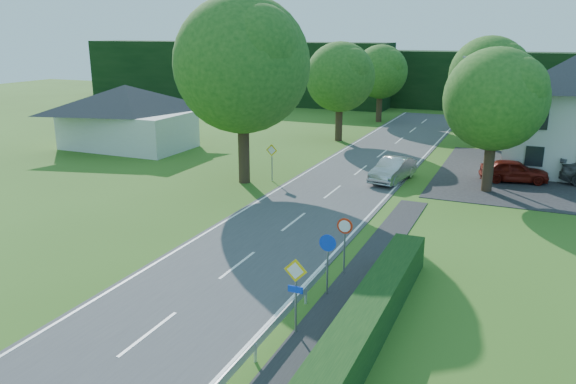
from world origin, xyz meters
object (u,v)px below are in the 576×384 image
at_px(moving_car, 393,170).
at_px(parasol, 519,156).
at_px(streetlight, 488,113).
at_px(motorcycle, 390,163).
at_px(parked_car_red, 514,171).

distance_m(moving_car, parasol, 10.11).
relative_size(streetlight, motorcycle, 4.77).
bearing_deg(parked_car_red, moving_car, 100.15).
xyz_separation_m(streetlight, parked_car_red, (1.84, 0.93, -3.71)).
xyz_separation_m(motorcycle, parked_car_red, (8.10, -0.10, 0.28)).
bearing_deg(parked_car_red, parasol, -13.58).
bearing_deg(motorcycle, moving_car, -90.60).
xyz_separation_m(streetlight, motorcycle, (-6.26, 1.04, -3.98)).
bearing_deg(moving_car, streetlight, 29.59).
relative_size(moving_car, parked_car_red, 1.08).
xyz_separation_m(streetlight, parasol, (1.96, 5.00, -3.55)).
bearing_deg(parked_car_red, streetlight, 105.11).
height_order(motorcycle, parked_car_red, parked_car_red).
bearing_deg(parked_car_red, motorcycle, 77.47).
height_order(motorcycle, parasol, parasol).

